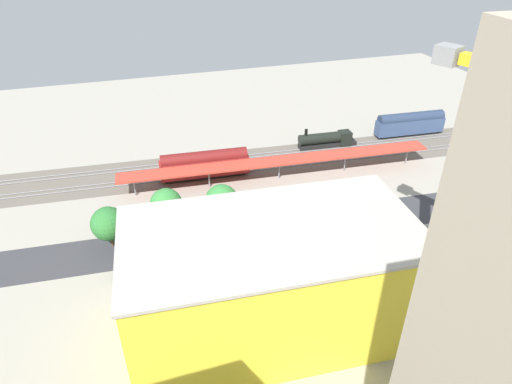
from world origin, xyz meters
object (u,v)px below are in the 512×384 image
Objects in this scene: passenger_coach at (410,123)px; box_truck_1 at (211,252)px; parked_car_4 at (217,252)px; construction_building at (271,281)px; platform_canopy_near at (279,161)px; street_tree_1 at (166,204)px; parked_car_3 at (259,243)px; tower_crane at (469,189)px; street_tree_0 at (222,201)px; parked_car_0 at (376,221)px; parked_car_2 at (299,236)px; locomotive at (328,140)px; parked_car_1 at (338,227)px; traffic_light at (313,218)px; parked_car_6 at (128,270)px; street_tree_2 at (108,224)px; box_truck_0 at (290,239)px; freight_coach_far at (205,164)px.

passenger_coach reaches higher than box_truck_1.
construction_building is (-3.63, 15.74, 6.75)m from parked_car_4.
passenger_coach is (-38.21, -11.00, -0.99)m from platform_canopy_near.
parked_car_3 is at bearing 146.79° from street_tree_1.
tower_crane is (-25.15, 20.91, 19.40)m from parked_car_4.
parked_car_0 is at bearing 163.71° from street_tree_0.
box_truck_1 is 1.16× the size of street_tree_0.
locomotive is at bearing -122.32° from parked_car_2.
parked_car_1 is 0.55× the size of street_tree_0.
construction_building is 19.18m from traffic_light.
platform_canopy_near is at bearing -117.98° from parked_car_3.
parked_car_1 is 0.47× the size of box_truck_1.
parked_car_6 is 8.97m from street_tree_2.
box_truck_0 is at bearing 177.67° from parked_car_6.
box_truck_1 is at bearing 80.36° from freight_coach_far.
platform_canopy_near is 8.91× the size of street_tree_2.
platform_canopy_near is at bearing -139.42° from street_tree_0.
platform_canopy_near is 26.88m from street_tree_1.
parked_car_3 is 0.56× the size of street_tree_0.
traffic_light reaches higher than box_truck_0.
parked_car_2 is 2.62m from box_truck_0.
parked_car_3 is at bearing 49.28° from locomotive.
passenger_coach is at bearing -147.42° from parked_car_3.
freight_coach_far is at bearing -65.27° from traffic_light.
parked_car_6 is (47.82, 31.78, -0.96)m from locomotive.
platform_canopy_near is 14.53× the size of parked_car_1.
box_truck_1 is (1.04, 0.73, 0.89)m from parked_car_4.
street_tree_1 is (18.24, -10.33, 3.79)m from box_truck_0.
locomotive is 22.09m from passenger_coach.
passenger_coach is 41.88m from parked_car_0.
passenger_coach is 3.83× the size of parked_car_3.
street_tree_2 is (14.84, -8.38, 2.82)m from box_truck_1.
parked_car_3 is 0.13× the size of tower_crane.
freight_coach_far is at bearing -97.64° from parked_car_4.
street_tree_1 is at bearing -54.96° from parked_car_4.
parked_car_2 is at bearing 0.65° from parked_car_0.
box_truck_0 is at bearing 150.48° from street_tree_1.
construction_building is at bearing 68.51° from platform_canopy_near.
passenger_coach reaches higher than box_truck_0.
platform_canopy_near is 23.33m from parked_car_0.
street_tree_1 is (-7.40, -9.29, 4.68)m from parked_car_6.
tower_crane is at bearing 142.39° from box_truck_1.
street_tree_2 is (29.94, -7.74, 3.70)m from parked_car_2.
construction_building reaches higher than parked_car_1.
box_truck_0 is (22.18, 32.82, -0.07)m from locomotive.
parked_car_4 is at bearing 69.75° from street_tree_0.
platform_canopy_near is 15.38m from freight_coach_far.
street_tree_0 is 1.00× the size of street_tree_1.
parked_car_1 is (12.51, 31.16, -1.03)m from locomotive.
parked_car_6 is at bearing 0.99° from parked_car_4.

